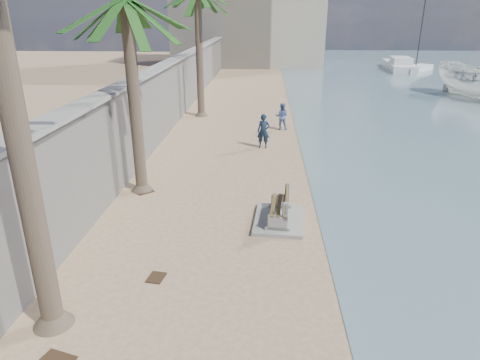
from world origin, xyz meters
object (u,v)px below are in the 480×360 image
object	(u,v)px
person_b	(282,115)
yacht_far	(399,66)
bench_far	(279,210)
sailboat_west	(416,68)
person_a	(264,129)
palm_mid	(125,2)

from	to	relation	value
person_b	yacht_far	xyz separation A→B (m)	(14.61, 28.71, -0.48)
bench_far	sailboat_west	size ratio (longest dim) A/B	0.22
sailboat_west	yacht_far	bearing A→B (deg)	127.65
bench_far	sailboat_west	world-z (taller)	sailboat_west
bench_far	sailboat_west	distance (m)	41.84
sailboat_west	bench_far	bearing A→B (deg)	-113.13
person_b	sailboat_west	distance (m)	31.32
person_a	sailboat_west	world-z (taller)	sailboat_west
person_a	yacht_far	world-z (taller)	person_a
person_a	sailboat_west	distance (m)	34.96
palm_mid	person_b	world-z (taller)	palm_mid
bench_far	palm_mid	size ratio (longest dim) A/B	0.31
person_a	yacht_far	xyz separation A→B (m)	(15.60, 32.33, -0.60)
sailboat_west	palm_mid	bearing A→B (deg)	-120.58
palm_mid	person_a	size ratio (longest dim) A/B	3.92
palm_mid	sailboat_west	size ratio (longest dim) A/B	0.71
palm_mid	sailboat_west	xyz separation A→B (m)	(21.40, 36.21, -6.09)
yacht_far	sailboat_west	xyz separation A→B (m)	(1.37, -1.78, -0.00)
person_a	person_b	distance (m)	3.76
bench_far	palm_mid	distance (m)	8.14
bench_far	person_a	world-z (taller)	person_a
person_a	yacht_far	size ratio (longest dim) A/B	0.21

